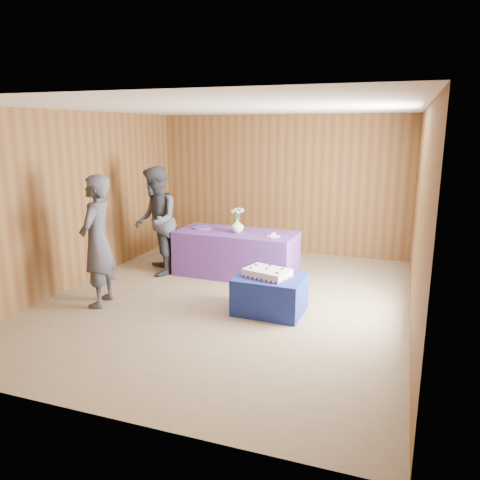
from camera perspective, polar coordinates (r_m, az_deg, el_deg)
The scene contains 13 objects.
ground at distance 6.86m, azimuth -1.52°, elevation -7.33°, with size 6.00×6.00×0.00m, color gray.
room_shell at distance 6.44m, azimuth -1.62°, elevation 7.84°, with size 5.04×6.04×2.72m.
cake_table at distance 6.36m, azimuth 3.65°, elevation -6.65°, with size 0.90×0.70×0.50m, color navy.
serving_table at distance 7.90m, azimuth -0.43°, elevation -1.63°, with size 2.00×0.90×0.75m, color #6B3490.
sheet_cake at distance 6.27m, azimuth 3.35°, elevation -4.01°, with size 0.69×0.56×0.14m.
vase at distance 7.75m, azimuth -0.33°, elevation 1.75°, with size 0.21×0.21×0.22m, color silver.
flower_spray at distance 7.70m, azimuth -0.34°, elevation 3.57°, with size 0.21×0.21×0.16m.
platter at distance 8.11m, azimuth -4.66°, elevation 1.51°, with size 0.32×0.32×0.02m, color #6852A5.
plate at distance 7.48m, azimuth 4.11°, elevation 0.46°, with size 0.21×0.21×0.01m, color silver.
cake_slice at distance 7.47m, azimuth 4.11°, elevation 0.72°, with size 0.06×0.06×0.07m.
knife at distance 7.29m, azimuth 3.59°, elevation 0.09°, with size 0.26×0.02×0.00m, color #B7B7BC.
guest_left at distance 6.72m, azimuth -17.00°, elevation -0.17°, with size 0.67×0.44×1.84m, color #373741.
guest_right at distance 7.98m, azimuth -10.19°, elevation 2.29°, with size 0.89×0.69×1.83m, color #363841.
Camera 1 is at (2.30, -5.98, 2.44)m, focal length 35.00 mm.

